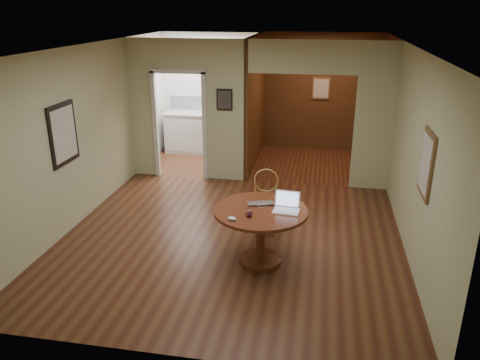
% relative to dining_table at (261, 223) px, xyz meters
% --- Properties ---
extents(floor, '(5.00, 5.00, 0.00)m').
position_rel_dining_table_xyz_m(floor, '(-0.52, 0.53, -0.57)').
color(floor, '#451F13').
rests_on(floor, ground).
extents(room_shell, '(5.20, 7.50, 5.00)m').
position_rel_dining_table_xyz_m(room_shell, '(-0.98, 3.63, 0.72)').
color(room_shell, white).
rests_on(room_shell, ground).
extents(dining_table, '(1.23, 1.23, 0.77)m').
position_rel_dining_table_xyz_m(dining_table, '(0.00, 0.00, 0.00)').
color(dining_table, maroon).
rests_on(dining_table, ground).
extents(chair, '(0.44, 0.44, 0.97)m').
position_rel_dining_table_xyz_m(chair, '(-0.05, 0.94, -0.03)').
color(chair, olive).
rests_on(chair, ground).
extents(open_laptop, '(0.35, 0.31, 0.23)m').
position_rel_dining_table_xyz_m(open_laptop, '(0.33, 0.05, 0.26)').
color(open_laptop, white).
rests_on(open_laptop, dining_table).
extents(closed_laptop, '(0.40, 0.32, 0.03)m').
position_rel_dining_table_xyz_m(closed_laptop, '(-0.01, 0.11, 0.21)').
color(closed_laptop, silver).
rests_on(closed_laptop, dining_table).
extents(mouse, '(0.13, 0.09, 0.05)m').
position_rel_dining_table_xyz_m(mouse, '(-0.31, -0.39, 0.22)').
color(mouse, white).
rests_on(mouse, dining_table).
extents(wine_glass, '(0.09, 0.09, 0.11)m').
position_rel_dining_table_xyz_m(wine_glass, '(-0.12, -0.25, 0.25)').
color(wine_glass, white).
rests_on(wine_glass, dining_table).
extents(pen, '(0.11, 0.10, 0.01)m').
position_rel_dining_table_xyz_m(pen, '(-0.13, -0.13, 0.20)').
color(pen, '#0C1954').
rests_on(pen, dining_table).
extents(kitchen_cabinet, '(2.06, 0.60, 0.94)m').
position_rel_dining_table_xyz_m(kitchen_cabinet, '(-1.87, 4.73, -0.10)').
color(kitchen_cabinet, silver).
rests_on(kitchen_cabinet, ground).
extents(grocery_bag, '(0.40, 0.37, 0.32)m').
position_rel_dining_table_xyz_m(grocery_bag, '(-1.07, 4.73, 0.53)').
color(grocery_bag, beige).
rests_on(grocery_bag, kitchen_cabinet).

